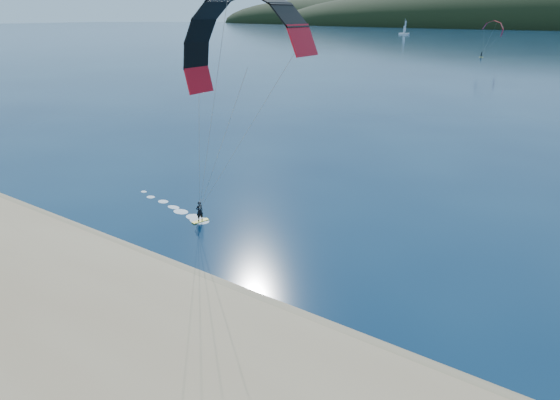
# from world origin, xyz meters

# --- Properties ---
(ground) EXTENTS (1800.00, 1800.00, 0.00)m
(ground) POSITION_xyz_m (0.00, 0.00, 0.00)
(ground) COLOR #071D39
(ground) RESTS_ON ground
(wet_sand) EXTENTS (220.00, 2.50, 0.10)m
(wet_sand) POSITION_xyz_m (0.00, 4.50, 0.05)
(wet_sand) COLOR olive
(wet_sand) RESTS_ON ground
(kitesurfer_near) EXTENTS (25.08, 8.31, 18.24)m
(kitesurfer_near) POSITION_xyz_m (2.22, 7.04, 13.84)
(kitesurfer_near) COLOR yellow
(kitesurfer_near) RESTS_ON ground
(kitesurfer_far) EXTENTS (8.80, 5.92, 13.60)m
(kitesurfer_far) POSITION_xyz_m (-21.06, 197.80, 10.30)
(kitesurfer_far) COLOR yellow
(kitesurfer_far) RESTS_ON ground
(sailboat) EXTENTS (8.92, 5.90, 13.02)m
(sailboat) POSITION_xyz_m (-131.77, 401.97, 0.96)
(sailboat) COLOR white
(sailboat) RESTS_ON ground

